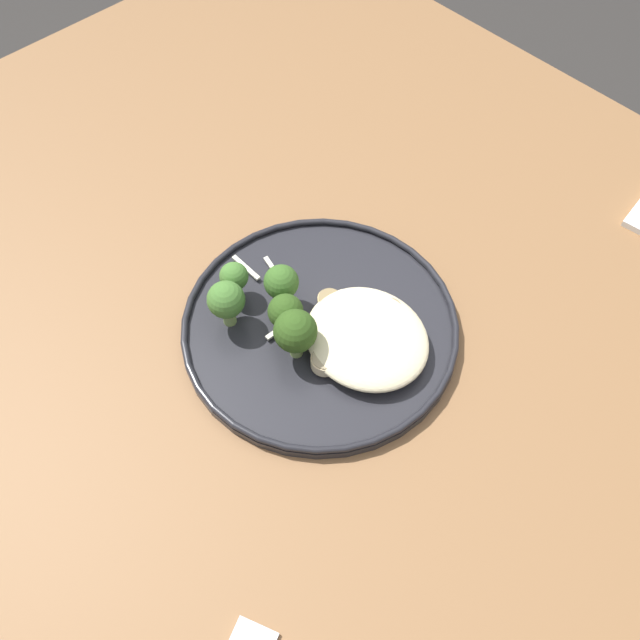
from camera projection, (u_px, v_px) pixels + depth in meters
ground at (354, 539)px, 1.35m from camera, size 6.00×6.00×0.00m
wooden_dining_table at (378, 372)px, 0.80m from camera, size 1.40×1.00×0.74m
dinner_plate at (320, 326)px, 0.73m from camera, size 0.29×0.29×0.02m
noodle_bed at (364, 335)px, 0.70m from camera, size 0.13×0.12×0.03m
seared_scallop_right_edge at (389, 312)px, 0.72m from camera, size 0.03×0.03×0.02m
seared_scallop_tiny_bay at (381, 351)px, 0.70m from camera, size 0.03×0.03×0.02m
seared_scallop_front_small at (329, 301)px, 0.73m from camera, size 0.03×0.03×0.01m
seared_scallop_left_edge at (325, 361)px, 0.69m from camera, size 0.03×0.03×0.01m
seared_scallop_tilted_round at (403, 352)px, 0.69m from camera, size 0.03×0.03×0.02m
seared_scallop_half_hidden at (335, 346)px, 0.70m from camera, size 0.03×0.03×0.01m
seared_scallop_on_noodles at (321, 330)px, 0.71m from camera, size 0.03×0.03×0.01m
broccoli_floret_split_head at (281, 283)px, 0.71m from camera, size 0.04×0.04×0.06m
broccoli_floret_right_tilted at (286, 313)px, 0.69m from camera, size 0.04×0.04×0.05m
broccoli_floret_center_pile at (234, 278)px, 0.72m from camera, size 0.03×0.03×0.05m
broccoli_floret_beside_noodles at (226, 301)px, 0.70m from camera, size 0.04×0.04×0.06m
broccoli_floret_small_sprig at (295, 332)px, 0.68m from camera, size 0.04×0.04×0.06m
onion_sliver_pale_crescent at (276, 272)px, 0.76m from camera, size 0.05×0.02×0.00m
onion_sliver_short_strip at (285, 325)px, 0.72m from camera, size 0.01×0.05×0.00m
onion_sliver_curled_piece at (246, 268)px, 0.76m from camera, size 0.04×0.01×0.00m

